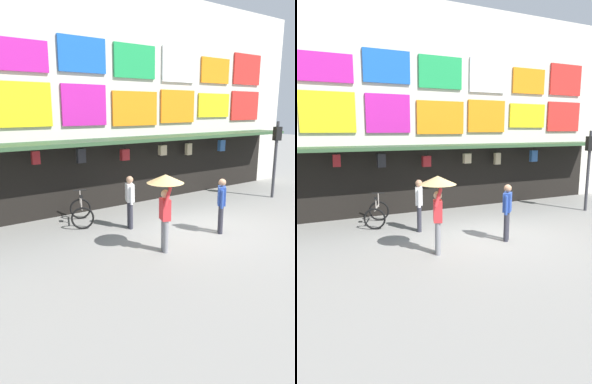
% 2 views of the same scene
% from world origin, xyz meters
% --- Properties ---
extents(ground_plane, '(80.00, 80.00, 0.00)m').
position_xyz_m(ground_plane, '(0.00, 0.00, 0.00)').
color(ground_plane, gray).
extents(shopfront, '(18.00, 2.60, 8.00)m').
position_xyz_m(shopfront, '(0.00, 4.57, 3.96)').
color(shopfront, beige).
rests_on(shopfront, ground).
extents(traffic_light_far, '(0.33, 0.35, 3.20)m').
position_xyz_m(traffic_light_far, '(5.25, 1.31, 2.14)').
color(traffic_light_far, '#38383D').
rests_on(traffic_light_far, ground).
extents(bicycle_parked, '(1.09, 1.34, 1.05)m').
position_xyz_m(bicycle_parked, '(-2.94, 2.76, 0.39)').
color(bicycle_parked, black).
rests_on(bicycle_parked, ground).
extents(pedestrian_in_red, '(0.33, 0.50, 1.68)m').
position_xyz_m(pedestrian_in_red, '(-1.87, 1.47, 0.95)').
color(pedestrian_in_red, '#2D2D38').
rests_on(pedestrian_in_red, ground).
extents(pedestrian_with_umbrella, '(0.96, 0.96, 2.08)m').
position_xyz_m(pedestrian_with_umbrella, '(-2.13, -0.63, 1.64)').
color(pedestrian_with_umbrella, gray).
rests_on(pedestrian_with_umbrella, ground).
extents(pedestrian_in_black, '(0.41, 0.41, 1.68)m').
position_xyz_m(pedestrian_in_black, '(0.14, -0.48, 0.95)').
color(pedestrian_in_black, '#2D2D38').
rests_on(pedestrian_in_black, ground).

